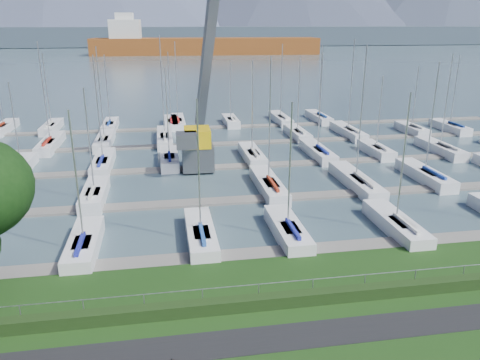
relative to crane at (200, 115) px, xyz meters
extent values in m
cube|color=black|center=(1.73, -29.65, -5.32)|extent=(160.00, 2.00, 0.04)
cube|color=#465C67|center=(1.73, 233.35, -5.73)|extent=(800.00, 540.00, 0.20)
cube|color=#1D3312|center=(1.73, -27.05, -4.98)|extent=(80.00, 0.70, 0.70)
cylinder|color=#919399|center=(1.73, -26.65, -4.13)|extent=(80.00, 0.04, 0.04)
cube|color=#3C4957|center=(1.73, 303.35, 0.67)|extent=(900.00, 80.00, 12.00)
cube|color=gray|center=(1.73, -20.65, -5.55)|extent=(90.00, 1.60, 0.25)
cube|color=gray|center=(1.73, -10.65, -5.55)|extent=(90.00, 1.60, 0.25)
cube|color=slate|center=(1.73, -0.65, -5.55)|extent=(90.00, 1.60, 0.25)
cube|color=gray|center=(1.73, 9.35, -5.55)|extent=(90.00, 1.60, 0.25)
cube|color=slate|center=(1.73, 19.35, -5.55)|extent=(90.00, 1.60, 0.25)
cube|color=#5B5F63|center=(-0.46, -1.23, -4.13)|extent=(3.27, 3.27, 2.60)
cube|color=yellow|center=(-0.46, -1.23, -2.03)|extent=(2.67, 3.46, 1.80)
cube|color=#595B61|center=(1.34, 3.27, 6.97)|extent=(2.70, 11.24, 19.89)
cube|color=slate|center=(-1.66, -3.23, -1.83)|extent=(2.05, 2.24, 1.40)
cube|color=brown|center=(19.12, 189.34, -2.83)|extent=(110.06, 22.13, 10.00)
cube|color=silver|center=(-19.16, 190.79, 4.67)|extent=(14.52, 14.52, 12.00)
cube|color=silver|center=(-19.16, 190.79, 11.67)|extent=(8.30, 8.30, 4.00)
camera|label=1|loc=(-3.83, -47.91, 9.01)|focal=35.00mm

